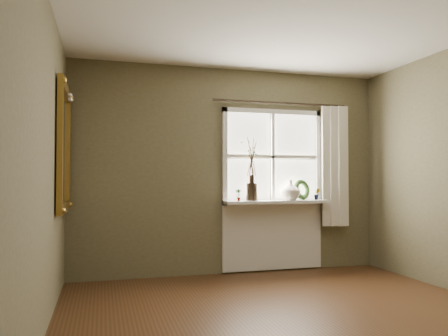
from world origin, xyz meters
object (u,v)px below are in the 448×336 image
dark_jug (252,192)px  cream_vase (291,190)px  wreath (302,192)px  gilt_mirror (64,148)px

dark_jug → cream_vase: size_ratio=0.85×
cream_vase → wreath: bearing=12.7°
cream_vase → wreath: cream_vase is taller
gilt_mirror → wreath: bearing=10.6°
dark_jug → gilt_mirror: 2.30m
cream_vase → wreath: (0.18, 0.04, -0.03)m
dark_jug → cream_vase: 0.53m
cream_vase → wreath: size_ratio=0.95×
dark_jug → wreath: (0.71, 0.04, -0.01)m
dark_jug → wreath: wreath is taller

